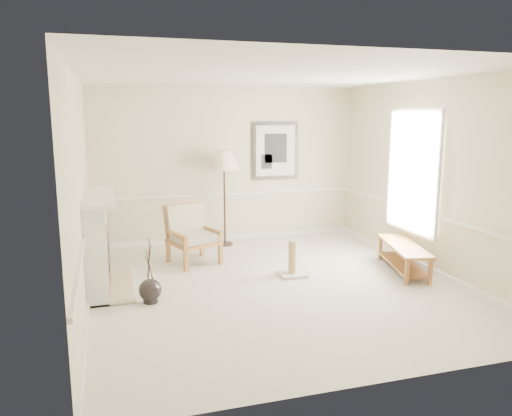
{
  "coord_description": "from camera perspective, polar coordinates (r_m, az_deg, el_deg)",
  "views": [
    {
      "loc": [
        -2.16,
        -6.38,
        2.38
      ],
      "look_at": [
        -0.04,
        0.7,
        0.99
      ],
      "focal_mm": 35.0,
      "sensor_mm": 36.0,
      "label": 1
    }
  ],
  "objects": [
    {
      "name": "scratching_post",
      "position": [
        7.52,
        4.19,
        -6.46
      ],
      "size": [
        0.4,
        0.4,
        0.55
      ],
      "rotation": [
        0.0,
        0.0,
        -0.03
      ],
      "color": "silver",
      "rests_on": "ground"
    },
    {
      "name": "armchair",
      "position": [
        8.2,
        -7.48,
        -2.69
      ],
      "size": [
        0.91,
        0.94,
        0.94
      ],
      "rotation": [
        0.0,
        0.0,
        0.32
      ],
      "color": "olive",
      "rests_on": "ground"
    },
    {
      "name": "floor_lamp",
      "position": [
        9.05,
        -3.66,
        5.17
      ],
      "size": [
        0.65,
        0.65,
        1.75
      ],
      "rotation": [
        0.0,
        0.0,
        -0.2
      ],
      "color": "black",
      "rests_on": "ground"
    },
    {
      "name": "ground",
      "position": [
        7.14,
        1.94,
        -8.86
      ],
      "size": [
        5.5,
        5.5,
        0.0
      ],
      "primitive_type": "plane",
      "color": "silver",
      "rests_on": "ground"
    },
    {
      "name": "floor_vase",
      "position": [
        6.62,
        -12.0,
        -9.25
      ],
      "size": [
        0.29,
        0.29,
        0.85
      ],
      "rotation": [
        0.0,
        0.0,
        -0.09
      ],
      "color": "black",
      "rests_on": "ground"
    },
    {
      "name": "fireplace",
      "position": [
        7.19,
        -17.66,
        -3.88
      ],
      "size": [
        0.64,
        1.64,
        1.31
      ],
      "color": "white",
      "rests_on": "ground"
    },
    {
      "name": "room",
      "position": [
        6.87,
        2.93,
        6.31
      ],
      "size": [
        5.04,
        5.54,
        2.92
      ],
      "color": "beige",
      "rests_on": "ground"
    },
    {
      "name": "bench",
      "position": [
        8.04,
        16.51,
        -4.99
      ],
      "size": [
        0.79,
        1.52,
        0.42
      ],
      "rotation": [
        0.0,
        0.0,
        -0.25
      ],
      "color": "olive",
      "rests_on": "ground"
    }
  ]
}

